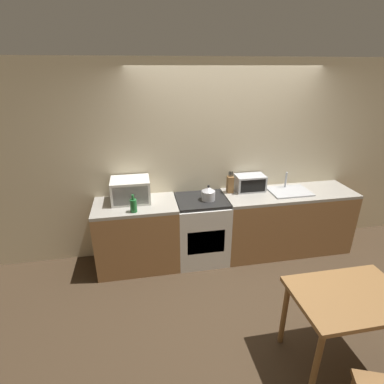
{
  "coord_description": "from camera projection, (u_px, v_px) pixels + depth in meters",
  "views": [
    {
      "loc": [
        -1.15,
        -2.87,
        2.5
      ],
      "look_at": [
        -0.53,
        0.49,
        1.05
      ],
      "focal_mm": 28.0,
      "sensor_mm": 36.0,
      "label": 1
    }
  ],
  "objects": [
    {
      "name": "ground_plane",
      "position": [
        240.0,
        281.0,
        3.76
      ],
      "size": [
        16.0,
        16.0,
        0.0
      ],
      "primitive_type": "plane",
      "color": "#3D2D1E"
    },
    {
      "name": "wall_back",
      "position": [
        224.0,
        160.0,
        4.1
      ],
      "size": [
        10.0,
        0.06,
        2.6
      ],
      "color": "beige",
      "rests_on": "ground_plane"
    },
    {
      "name": "counter_left_run",
      "position": [
        137.0,
        235.0,
        3.91
      ],
      "size": [
        1.04,
        0.62,
        0.9
      ],
      "color": "olive",
      "rests_on": "ground_plane"
    },
    {
      "name": "counter_right_run",
      "position": [
        286.0,
        221.0,
        4.27
      ],
      "size": [
        1.8,
        0.62,
        0.9
      ],
      "color": "olive",
      "rests_on": "ground_plane"
    },
    {
      "name": "stove_range",
      "position": [
        201.0,
        229.0,
        4.06
      ],
      "size": [
        0.67,
        0.62,
        0.9
      ],
      "color": "silver",
      "rests_on": "ground_plane"
    },
    {
      "name": "kettle",
      "position": [
        208.0,
        193.0,
        3.82
      ],
      "size": [
        0.17,
        0.17,
        0.2
      ],
      "color": "#B7B7BC",
      "rests_on": "stove_range"
    },
    {
      "name": "microwave",
      "position": [
        131.0,
        190.0,
        3.77
      ],
      "size": [
        0.48,
        0.37,
        0.3
      ],
      "color": "silver",
      "rests_on": "counter_left_run"
    },
    {
      "name": "bottle",
      "position": [
        133.0,
        205.0,
        3.51
      ],
      "size": [
        0.08,
        0.08,
        0.22
      ],
      "color": "#1E662D",
      "rests_on": "counter_left_run"
    },
    {
      "name": "knife_block",
      "position": [
        230.0,
        184.0,
        4.04
      ],
      "size": [
        0.08,
        0.09,
        0.3
      ],
      "color": "brown",
      "rests_on": "counter_right_run"
    },
    {
      "name": "toaster_oven",
      "position": [
        250.0,
        183.0,
        4.11
      ],
      "size": [
        0.4,
        0.25,
        0.22
      ],
      "color": "#ADAFB5",
      "rests_on": "counter_right_run"
    },
    {
      "name": "sink_basin",
      "position": [
        289.0,
        191.0,
        4.09
      ],
      "size": [
        0.54,
        0.4,
        0.24
      ],
      "color": "#ADAFB5",
      "rests_on": "counter_right_run"
    },
    {
      "name": "dining_table",
      "position": [
        349.0,
        304.0,
        2.52
      ],
      "size": [
        0.95,
        0.66,
        0.74
      ],
      "color": "brown",
      "rests_on": "ground_plane"
    }
  ]
}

